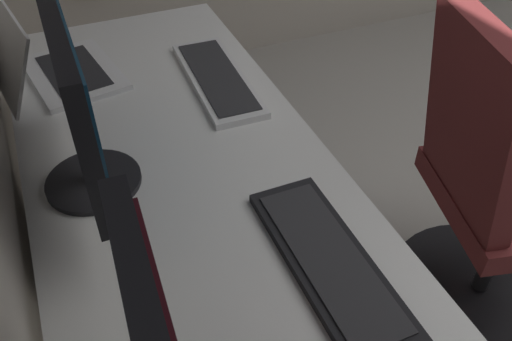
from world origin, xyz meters
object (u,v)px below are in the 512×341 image
at_px(keyboard_main, 329,262).
at_px(keyboard_spare, 217,78).
at_px(office_chair, 493,201).
at_px(drawer_pedestal, 184,277).
at_px(laptop_leftmost, 48,66).
at_px(monitor_secondary, 71,88).

relative_size(keyboard_main, keyboard_spare, 0.99).
bearing_deg(office_chair, drawer_pedestal, 78.95).
bearing_deg(laptop_leftmost, drawer_pedestal, -158.08).
bearing_deg(keyboard_spare, keyboard_main, 177.82).
relative_size(laptop_leftmost, keyboard_main, 0.84).
xyz_separation_m(monitor_secondary, laptop_leftmost, (0.45, 0.03, -0.19)).
relative_size(drawer_pedestal, office_chair, 0.72).
height_order(keyboard_main, keyboard_spare, same).
xyz_separation_m(drawer_pedestal, keyboard_spare, (0.29, -0.22, 0.39)).
xyz_separation_m(keyboard_main, keyboard_spare, (0.67, -0.03, 0.00)).
relative_size(laptop_leftmost, keyboard_spare, 0.83).
relative_size(drawer_pedestal, monitor_secondary, 1.24).
xyz_separation_m(drawer_pedestal, monitor_secondary, (0.02, 0.16, 0.62)).
bearing_deg(drawer_pedestal, laptop_leftmost, 21.92).
distance_m(keyboard_main, keyboard_spare, 0.67).
height_order(monitor_secondary, laptop_leftmost, monitor_secondary).
bearing_deg(keyboard_main, keyboard_spare, -2.18).
xyz_separation_m(monitor_secondary, keyboard_spare, (0.28, -0.38, -0.23)).
distance_m(monitor_secondary, office_chair, 1.14).
bearing_deg(drawer_pedestal, keyboard_main, -152.47).
bearing_deg(monitor_secondary, keyboard_spare, -53.48).
relative_size(monitor_secondary, keyboard_main, 1.33).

